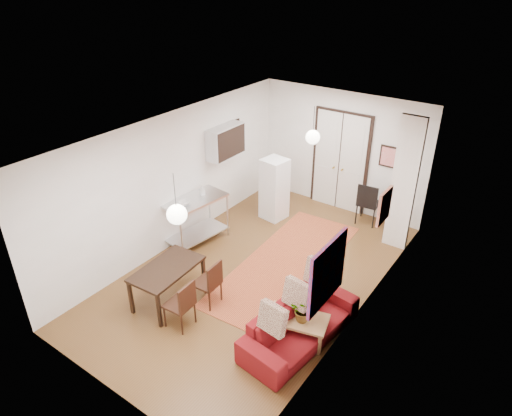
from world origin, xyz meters
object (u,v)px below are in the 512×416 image
Objects in this scene: coffee_table at (297,320)px; dining_chair_far at (182,298)px; fridge at (274,189)px; kitchen_counter at (196,214)px; dining_chair_near at (210,277)px; dining_table at (167,271)px; black_side_chair at (371,198)px; sofa at (301,324)px.

coffee_table is 1.94m from dining_chair_far.
fridge is 1.67× the size of dining_chair_far.
coffee_table is 0.74× the size of kitchen_counter.
fridge is 3.33m from dining_chair_near.
dining_table is 1.31× the size of black_side_chair.
coffee_table is 1.20× the size of dining_chair_far.
sofa is 1.84m from dining_chair_near.
dining_chair_far is (0.60, -0.26, -0.13)m from dining_table.
kitchen_counter is 1.08× the size of dining_table.
dining_chair_near is at bearing 69.41° from black_side_chair.
black_side_chair reaches higher than dining_chair_far.
kitchen_counter is at bearing 43.06° from black_side_chair.
dining_chair_near reaches higher than sofa.
dining_chair_near reaches higher than coffee_table.
kitchen_counter reaches higher than sofa.
sofa is 0.08m from coffee_table.
sofa is 1.63× the size of dining_table.
dining_chair_far is 5.23m from black_side_chair.
kitchen_counter is 4.08m from black_side_chair.
dining_chair_near is (1.51, -1.34, -0.19)m from kitchen_counter.
dining_chair_near is 0.87× the size of black_side_chair.
dining_chair_near is (0.60, 0.44, -0.13)m from dining_table.
black_side_chair is at bearing 69.74° from dining_table.
sofa reaches higher than coffee_table.
sofa is 4.37m from black_side_chair.
fridge is (-2.52, 3.16, 0.37)m from coffee_table.
dining_table is at bearing -57.32° from dining_chair_near.
dining_table is at bearing -54.78° from kitchen_counter.
dining_chair_near is at bearing -33.47° from kitchen_counter.
dining_chair_far is at bearing -71.19° from fridge.
coffee_table is 1.20× the size of dining_chair_near.
dining_chair_near is at bearing -68.93° from fridge.
fridge reaches higher than sofa.
fridge is 1.45× the size of black_side_chair.
sofa is at bearing -42.69° from fridge.
sofa is 2.51m from dining_table.
kitchen_counter reaches higher than coffee_table.
kitchen_counter is 0.97× the size of fridge.
dining_chair_far is at bearing -3.46° from dining_chair_near.
black_side_chair is (1.18, 4.39, 0.09)m from dining_chair_near.
fridge is 1.11× the size of dining_table.
kitchen_counter is 1.62× the size of dining_chair_near.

